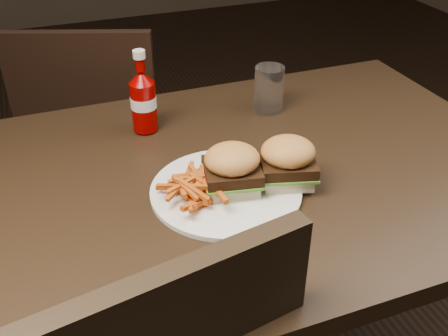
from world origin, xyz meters
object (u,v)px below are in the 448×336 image
object	(u,v)px
plate	(226,191)
tumbler	(269,89)
ketchup_bottle	(144,106)
dining_table	(242,177)
chair_far	(107,144)

from	to	relation	value
plate	tumbler	world-z (taller)	tumbler
plate	ketchup_bottle	size ratio (longest dim) A/B	2.53
dining_table	chair_far	world-z (taller)	dining_table
ketchup_bottle	tumbler	bearing A→B (deg)	-1.13
chair_far	tumbler	bearing A→B (deg)	142.64
plate	ketchup_bottle	world-z (taller)	ketchup_bottle
plate	dining_table	bearing A→B (deg)	47.07
tumbler	dining_table	bearing A→B (deg)	-125.87
dining_table	tumbler	bearing A→B (deg)	54.13
dining_table	plate	world-z (taller)	plate
dining_table	chair_far	bearing A→B (deg)	103.41
dining_table	chair_far	distance (m)	0.82
dining_table	plate	distance (m)	0.09
chair_far	ketchup_bottle	size ratio (longest dim) A/B	3.76
dining_table	tumbler	distance (m)	0.28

